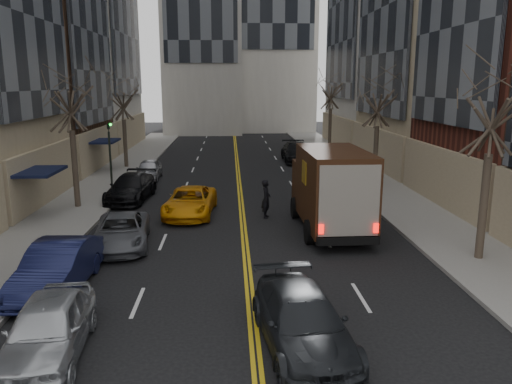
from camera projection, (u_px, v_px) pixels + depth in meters
sidewalk_left at (106, 182)px, 33.65m from camera, size 4.00×66.00×0.15m
sidewalk_right at (369, 179)px, 34.57m from camera, size 4.00×66.00×0.15m
tree_lf_mid at (68, 84)px, 25.43m from camera, size 3.20×3.20×8.91m
tree_lf_far at (122, 91)px, 38.23m from camera, size 3.20×3.20×8.12m
tree_rt_near at (495, 88)px, 17.59m from camera, size 3.20×3.20×8.71m
tree_rt_mid at (379, 90)px, 31.30m from camera, size 3.20×3.20×8.32m
tree_rt_far at (331, 82)px, 45.81m from camera, size 3.20×3.20×9.11m
traffic_signal at (110, 152)px, 28.26m from camera, size 0.29×0.26×4.70m
ups_truck at (331, 190)px, 22.50m from camera, size 2.95×6.99×3.80m
observer_sedan at (303, 321)px, 12.64m from camera, size 2.60×5.20×1.45m
taxi at (190, 202)px, 25.42m from camera, size 2.70×5.20×1.40m
pedestrian at (266, 199)px, 24.90m from camera, size 0.60×0.78×1.93m
parked_lf_a at (48, 328)px, 12.23m from camera, size 2.11×4.53×1.50m
parked_lf_b at (58, 267)px, 16.17m from camera, size 1.83×4.84×1.58m
parked_lf_c at (122, 231)px, 20.56m from camera, size 2.70×4.89×1.30m
parked_lf_d at (131, 188)px, 28.65m from camera, size 2.54×5.30×1.49m
parked_lf_e at (149, 169)px, 35.01m from camera, size 1.66×4.01×1.36m
parked_rt_a at (334, 173)px, 32.99m from camera, size 1.74×4.79×1.57m
parked_rt_b at (319, 162)px, 37.61m from camera, size 2.76×5.84×1.61m
parked_rt_c at (297, 152)px, 42.63m from camera, size 2.32×5.69×1.65m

